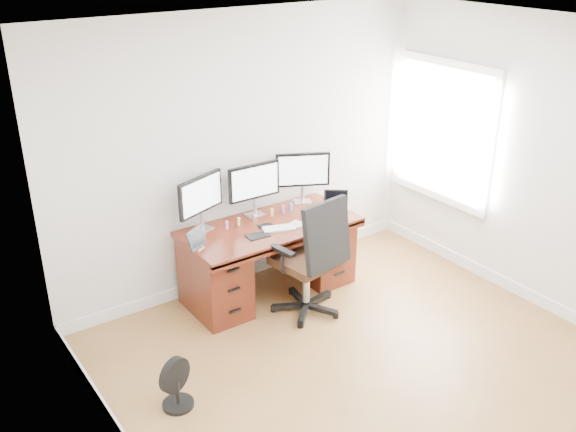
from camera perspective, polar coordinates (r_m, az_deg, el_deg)
ground at (r=5.32m, az=9.62°, el=-14.92°), size 4.50×4.50×0.00m
back_wall at (r=6.24m, az=-3.96°, el=5.67°), size 4.00×0.10×2.70m
right_wall at (r=6.15m, az=23.36°, el=3.44°), size 0.10×4.50×2.70m
desk at (r=6.29m, az=-1.73°, el=-3.55°), size 1.70×0.80×0.75m
office_chair at (r=5.96m, az=2.03°, el=-5.35°), size 0.71×0.71×1.18m
floor_fan at (r=5.04m, az=-9.88°, el=-14.53°), size 0.28×0.24×0.42m
monitor_left at (r=5.93m, az=-7.77°, el=1.73°), size 0.53×0.22×0.53m
monitor_center at (r=6.19m, az=-3.02°, el=2.91°), size 0.55×0.14×0.53m
monitor_right at (r=6.49m, az=1.32°, el=3.98°), size 0.51×0.28×0.53m
tablet_left at (r=5.68m, az=-8.10°, el=-2.10°), size 0.24×0.18×0.19m
tablet_right at (r=6.46m, az=4.33°, el=1.41°), size 0.23×0.20×0.19m
keyboard at (r=6.02m, az=-0.80°, el=-1.10°), size 0.33×0.23×0.01m
trackpad at (r=6.11m, az=0.81°, el=-0.71°), size 0.17×0.17×0.01m
drawing_tablet at (r=5.89m, az=-2.69°, el=-1.75°), size 0.22×0.15×0.01m
phone at (r=6.09m, az=-2.08°, el=-0.80°), size 0.15×0.09×0.01m
figurine_pink at (r=6.03m, az=-5.46°, el=-0.74°), size 0.04×0.04×0.09m
figurine_yellow at (r=6.08m, az=-4.40°, el=-0.45°), size 0.04×0.04×0.09m
figurine_brown at (r=6.16m, az=-3.15°, el=-0.10°), size 0.04×0.04×0.09m
figurine_orange at (r=6.27m, az=-1.44°, el=0.38°), size 0.04×0.04×0.09m
figurine_purple at (r=6.34m, az=-0.41°, el=0.66°), size 0.04×0.04×0.09m
figurine_blue at (r=6.38m, az=0.26°, el=0.85°), size 0.04×0.04×0.09m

